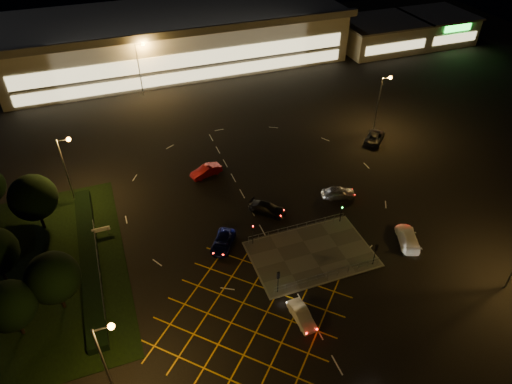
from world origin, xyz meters
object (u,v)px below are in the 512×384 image
object	(u,v)px
signal_se	(376,250)
car_far_dkgrey	(267,209)
car_circ_red	(206,171)
car_approach_white	(408,238)
signal_sw	(278,278)
signal_ne	(342,208)
signal_nw	(253,230)
car_queue_white	(302,315)
car_east_grey	(375,137)
car_right_silver	(339,192)
car_left_blue	(223,242)

from	to	relation	value
signal_se	car_far_dkgrey	xyz separation A→B (m)	(-8.17, 12.92, -1.64)
car_circ_red	car_approach_white	bearing A→B (deg)	26.28
signal_sw	car_circ_red	bearing A→B (deg)	-86.31
signal_se	signal_ne	distance (m)	7.99
signal_nw	car_queue_white	bearing A→B (deg)	-85.38
signal_nw	car_east_grey	xyz separation A→B (m)	(26.96, 15.89, -1.63)
signal_ne	car_circ_red	xyz separation A→B (m)	(-13.54, 15.97, -1.59)
signal_se	car_far_dkgrey	size ratio (longest dim) A/B	0.63
car_circ_red	signal_sw	bearing A→B (deg)	-11.40
signal_nw	car_approach_white	xyz separation A→B (m)	(17.95, -6.17, -1.58)
signal_sw	car_approach_white	xyz separation A→B (m)	(17.95, 1.82, -1.58)
car_right_silver	car_approach_white	world-z (taller)	car_right_silver
car_far_dkgrey	car_approach_white	distance (m)	17.96
car_queue_white	car_right_silver	size ratio (longest dim) A/B	0.90
signal_nw	car_circ_red	world-z (taller)	signal_nw
signal_sw	car_approach_white	world-z (taller)	signal_sw
car_circ_red	signal_se	bearing A→B (deg)	14.39
signal_sw	car_east_grey	size ratio (longest dim) A/B	0.59
signal_sw	car_circ_red	size ratio (longest dim) A/B	0.67
car_queue_white	car_far_dkgrey	bearing A→B (deg)	76.83
signal_nw	car_east_grey	world-z (taller)	signal_nw
car_circ_red	car_approach_white	xyz separation A→B (m)	(19.49, -22.14, 0.01)
signal_sw	car_right_silver	xyz separation A→B (m)	(14.27, 12.70, -1.58)
car_far_dkgrey	signal_sw	bearing A→B (deg)	-152.83
signal_nw	car_left_blue	bearing A→B (deg)	164.10
signal_sw	signal_nw	distance (m)	7.99
car_far_dkgrey	car_approach_white	size ratio (longest dim) A/B	0.92
signal_ne	car_approach_white	bearing A→B (deg)	-46.03
signal_nw	car_right_silver	bearing A→B (deg)	18.26
signal_sw	signal_ne	bearing A→B (deg)	-146.35
signal_se	car_circ_red	distance (m)	27.57
car_left_blue	car_right_silver	distance (m)	18.15
car_queue_white	car_approach_white	bearing A→B (deg)	15.64
signal_sw	signal_ne	distance (m)	14.41
car_right_silver	car_approach_white	xyz separation A→B (m)	(3.68, -10.88, -0.00)
car_approach_white	car_queue_white	bearing A→B (deg)	40.77
signal_nw	signal_ne	distance (m)	12.00
car_left_blue	car_east_grey	bearing A→B (deg)	58.65
car_right_silver	car_east_grey	size ratio (longest dim) A/B	0.87
car_queue_white	signal_nw	bearing A→B (deg)	90.94
signal_nw	car_approach_white	bearing A→B (deg)	-18.96
car_right_silver	signal_sw	bearing A→B (deg)	145.88
signal_sw	car_east_grey	distance (m)	36.05
car_circ_red	car_east_grey	size ratio (longest dim) A/B	0.88
signal_ne	car_east_grey	xyz separation A→B (m)	(14.96, 15.89, -1.63)
car_right_silver	car_circ_red	size ratio (longest dim) A/B	0.98
car_approach_white	signal_sw	bearing A→B (deg)	27.23
signal_sw	car_queue_white	world-z (taller)	signal_sw
signal_se	car_circ_red	bearing A→B (deg)	-60.52
car_far_dkgrey	car_approach_white	xyz separation A→B (m)	(14.12, -11.10, 0.06)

